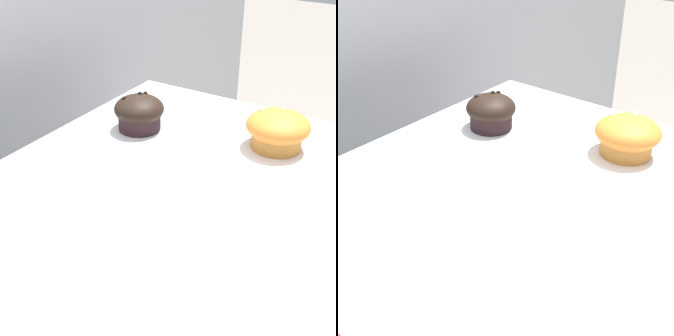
# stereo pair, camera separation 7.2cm
# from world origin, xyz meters

# --- Properties ---
(muffin_back_left) EXTENTS (0.12, 0.12, 0.07)m
(muffin_back_left) POSITION_xyz_m (0.34, -0.08, 0.92)
(muffin_back_left) COLOR #C68036
(muffin_back_left) RESTS_ON display_counter
(muffin_back_right) EXTENTS (0.10, 0.10, 0.07)m
(muffin_back_right) POSITION_xyz_m (0.27, 0.18, 0.92)
(muffin_back_right) COLOR black
(muffin_back_right) RESTS_ON display_counter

